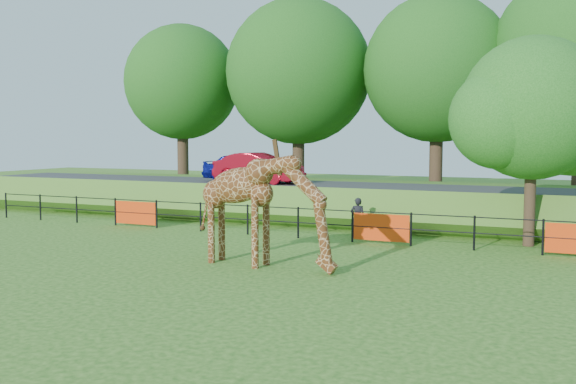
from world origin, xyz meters
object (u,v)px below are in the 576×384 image
(giraffe, at_px, (265,211))
(visitor, at_px, (358,218))
(car_red, at_px, (259,168))
(car_blue, at_px, (245,167))
(tree_east, at_px, (536,114))

(giraffe, xyz_separation_m, visitor, (0.72, 5.94, -0.83))
(car_red, distance_m, visitor, 8.22)
(car_blue, xyz_separation_m, car_red, (0.98, -0.51, 0.02))
(giraffe, bearing_deg, car_red, 123.92)
(car_red, xyz_separation_m, tree_east, (12.12, -4.27, 2.16))
(car_red, bearing_deg, visitor, -123.14)
(giraffe, height_order, car_red, giraffe)
(car_red, bearing_deg, tree_east, -104.78)
(car_blue, distance_m, visitor, 9.29)
(car_red, distance_m, tree_east, 13.03)
(giraffe, distance_m, tree_east, 9.64)
(car_red, bearing_deg, giraffe, -147.85)
(car_blue, relative_size, visitor, 2.81)
(giraffe, bearing_deg, tree_east, 52.23)
(giraffe, distance_m, car_red, 12.30)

